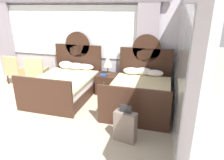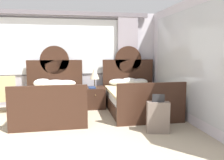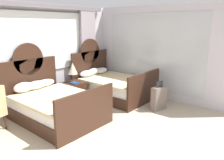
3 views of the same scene
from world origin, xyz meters
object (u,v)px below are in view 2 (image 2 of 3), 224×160
at_px(nightstand_between_beds, 94,98).
at_px(armchair_by_window_left, 4,94).
at_px(suitcase_on_floor, 158,117).
at_px(bed_near_mirror, 137,98).
at_px(book_on_nightstand, 92,88).
at_px(table_lamp_on_nightstand, 95,73).
at_px(bed_near_window, 53,101).

height_order(nightstand_between_beds, armchair_by_window_left, armchair_by_window_left).
bearing_deg(suitcase_on_floor, bed_near_mirror, 88.09).
bearing_deg(book_on_nightstand, armchair_by_window_left, 179.27).
distance_m(table_lamp_on_nightstand, armchair_by_window_left, 2.38).
bearing_deg(nightstand_between_beds, bed_near_window, -152.66).
distance_m(bed_near_window, bed_near_mirror, 2.13).
bearing_deg(armchair_by_window_left, nightstand_between_beds, 2.11).
distance_m(bed_near_mirror, book_on_nightstand, 1.24).
relative_size(nightstand_between_beds, suitcase_on_floor, 0.78).
distance_m(armchair_by_window_left, suitcase_on_floor, 3.91).
bearing_deg(bed_near_mirror, suitcase_on_floor, -91.91).
relative_size(nightstand_between_beds, armchair_by_window_left, 0.62).
bearing_deg(nightstand_between_beds, table_lamp_on_nightstand, 60.41).
relative_size(book_on_nightstand, suitcase_on_floor, 0.34).
height_order(bed_near_window, suitcase_on_floor, bed_near_window).
xyz_separation_m(bed_near_window, bed_near_mirror, (2.13, -0.00, -0.00)).
height_order(bed_near_mirror, suitcase_on_floor, bed_near_mirror).
bearing_deg(table_lamp_on_nightstand, book_on_nightstand, -120.53).
height_order(nightstand_between_beds, book_on_nightstand, book_on_nightstand).
bearing_deg(armchair_by_window_left, table_lamp_on_nightstand, 2.96).
relative_size(book_on_nightstand, armchair_by_window_left, 0.27).
distance_m(bed_near_window, book_on_nightstand, 1.12).
xyz_separation_m(bed_near_mirror, table_lamp_on_nightstand, (-1.05, 0.59, 0.61)).
bearing_deg(nightstand_between_beds, suitcase_on_floor, -64.67).
height_order(bed_near_window, table_lamp_on_nightstand, bed_near_window).
height_order(bed_near_window, armchair_by_window_left, bed_near_window).
xyz_separation_m(bed_near_mirror, book_on_nightstand, (-1.13, 0.44, 0.23)).
bearing_deg(bed_near_mirror, armchair_by_window_left, 172.10).
height_order(bed_near_mirror, table_lamp_on_nightstand, bed_near_mirror).
bearing_deg(bed_near_window, book_on_nightstand, 23.68).
relative_size(bed_near_mirror, nightstand_between_beds, 3.58).
bearing_deg(book_on_nightstand, table_lamp_on_nightstand, 59.47).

